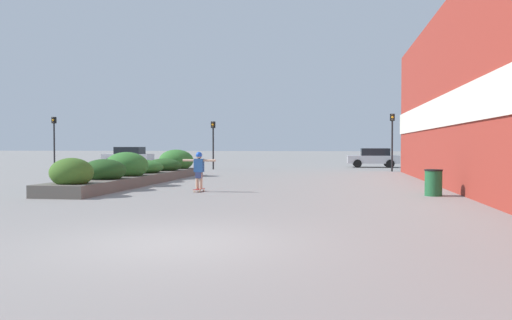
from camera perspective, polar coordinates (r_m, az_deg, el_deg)
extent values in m
plane|color=gray|center=(8.55, -9.55, -9.29)|extent=(300.00, 300.00, 0.00)
cube|color=maroon|center=(17.35, 23.82, 7.84)|extent=(0.60, 31.02, 7.08)
cube|color=silver|center=(21.47, 19.92, 5.07)|extent=(0.06, 22.30, 1.20)
cube|color=#605B54|center=(22.18, -13.37, -2.08)|extent=(1.80, 13.08, 0.41)
ellipsoid|color=#3D6623|center=(17.03, -20.34, -1.36)|extent=(1.41, 1.25, 0.95)
ellipsoid|color=#234C1E|center=(19.09, -16.97, -1.14)|extent=(1.61, 1.46, 0.84)
ellipsoid|color=#33702D|center=(20.95, -14.58, -0.61)|extent=(1.80, 1.55, 1.10)
ellipsoid|color=#33702D|center=(23.01, -12.77, -0.81)|extent=(1.84, 1.52, 0.67)
ellipsoid|color=#234C1E|center=(25.11, -10.50, -0.60)|extent=(1.78, 1.58, 0.67)
ellipsoid|color=#33702D|center=(27.14, -9.11, -0.04)|extent=(1.87, 1.51, 1.17)
cube|color=maroon|center=(17.73, -6.53, -3.33)|extent=(0.27, 0.71, 0.01)
cylinder|color=beige|center=(17.99, -6.46, -3.45)|extent=(0.06, 0.07, 0.06)
cylinder|color=beige|center=(17.93, -5.99, -3.47)|extent=(0.06, 0.07, 0.06)
cylinder|color=beige|center=(17.55, -7.07, -3.58)|extent=(0.06, 0.07, 0.06)
cylinder|color=beige|center=(17.48, -6.59, -3.60)|extent=(0.06, 0.07, 0.06)
cylinder|color=tan|center=(17.74, -6.74, -2.34)|extent=(0.12, 0.12, 0.60)
cylinder|color=tan|center=(17.68, -6.31, -2.35)|extent=(0.12, 0.12, 0.60)
cube|color=navy|center=(17.70, -6.53, -1.73)|extent=(0.24, 0.20, 0.22)
cube|color=#234C8C|center=(17.68, -6.53, -0.62)|extent=(0.36, 0.21, 0.47)
cylinder|color=tan|center=(17.83, -7.69, -0.03)|extent=(0.45, 0.13, 0.08)
cylinder|color=tan|center=(17.53, -5.36, -0.05)|extent=(0.45, 0.13, 0.08)
sphere|color=tan|center=(17.67, -6.54, 0.46)|extent=(0.20, 0.20, 0.20)
sphere|color=blue|center=(17.67, -6.54, 0.57)|extent=(0.22, 0.22, 0.22)
cylinder|color=#1E5B33|center=(17.12, 19.61, -2.54)|extent=(0.54, 0.54, 0.81)
cylinder|color=black|center=(17.10, 19.63, -1.10)|extent=(0.57, 0.57, 0.05)
cube|color=#BCBCC1|center=(43.00, -14.42, 0.26)|extent=(3.97, 1.74, 0.62)
cube|color=black|center=(42.92, -14.23, 1.06)|extent=(2.18, 1.53, 0.59)
cylinder|color=black|center=(42.76, -16.37, -0.18)|extent=(0.66, 0.22, 0.66)
cylinder|color=black|center=(44.26, -15.46, -0.12)|extent=(0.66, 0.22, 0.66)
cylinder|color=black|center=(41.77, -13.32, -0.20)|extent=(0.66, 0.22, 0.66)
cylinder|color=black|center=(43.30, -12.49, -0.13)|extent=(0.66, 0.22, 0.66)
cube|color=#BCBCC1|center=(38.79, 13.22, 0.07)|extent=(3.81, 1.82, 0.59)
cube|color=black|center=(38.79, 13.45, 0.90)|extent=(2.10, 1.60, 0.55)
cylinder|color=black|center=(37.86, 11.53, -0.40)|extent=(0.61, 0.22, 0.61)
cylinder|color=black|center=(39.59, 11.42, -0.32)|extent=(0.61, 0.22, 0.61)
cylinder|color=black|center=(38.04, 15.09, -0.42)|extent=(0.61, 0.22, 0.61)
cylinder|color=black|center=(39.76, 14.82, -0.33)|extent=(0.61, 0.22, 0.61)
cylinder|color=black|center=(34.46, -4.91, 1.29)|extent=(0.11, 0.11, 2.85)
cube|color=black|center=(34.49, -4.92, 4.04)|extent=(0.28, 0.20, 0.45)
sphere|color=#2D2823|center=(34.38, -4.97, 4.29)|extent=(0.15, 0.15, 0.15)
sphere|color=orange|center=(34.38, -4.97, 4.04)|extent=(0.15, 0.15, 0.15)
sphere|color=#2D2823|center=(34.37, -4.97, 3.79)|extent=(0.15, 0.15, 0.15)
cylinder|color=black|center=(32.76, 15.29, 1.53)|extent=(0.11, 0.11, 3.21)
cube|color=black|center=(32.81, 15.31, 4.73)|extent=(0.28, 0.20, 0.45)
sphere|color=#2D2823|center=(32.70, 15.34, 5.00)|extent=(0.15, 0.15, 0.15)
sphere|color=orange|center=(32.69, 15.34, 4.74)|extent=(0.15, 0.15, 0.15)
sphere|color=#2D2823|center=(32.68, 15.34, 4.48)|extent=(0.15, 0.15, 0.15)
cylinder|color=black|center=(38.04, -22.06, 1.48)|extent=(0.11, 0.11, 3.22)
cube|color=black|center=(38.09, -22.09, 4.24)|extent=(0.28, 0.20, 0.45)
sphere|color=#2D2823|center=(37.99, -22.19, 4.47)|extent=(0.15, 0.15, 0.15)
sphere|color=orange|center=(37.98, -22.18, 4.25)|extent=(0.15, 0.15, 0.15)
sphere|color=#2D2823|center=(37.97, -22.18, 4.02)|extent=(0.15, 0.15, 0.15)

